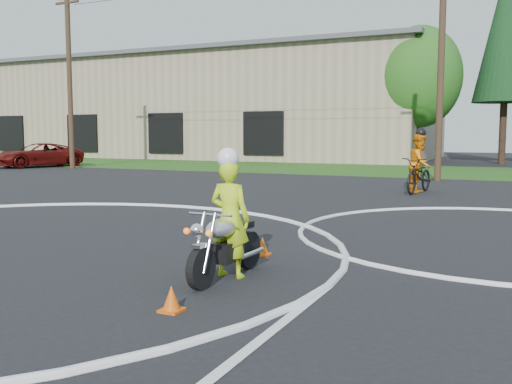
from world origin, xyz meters
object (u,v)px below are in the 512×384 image
at_px(rider_second_grp, 420,170).
at_px(primary_motorcycle, 225,245).
at_px(rider_primary_grp, 230,215).
at_px(pickup_grp, 38,155).

bearing_deg(rider_second_grp, primary_motorcycle, -84.10).
xyz_separation_m(primary_motorcycle, rider_primary_grp, (-0.00, 0.13, 0.40)).
xyz_separation_m(rider_primary_grp, rider_second_grp, (0.54, 12.59, -0.10)).
bearing_deg(rider_primary_grp, pickup_grp, 143.19).
bearing_deg(rider_second_grp, pickup_grp, 174.39).
distance_m(primary_motorcycle, rider_primary_grp, 0.42).
relative_size(primary_motorcycle, pickup_grp, 0.33).
xyz_separation_m(rider_primary_grp, pickup_grp, (-22.46, 18.30, -0.16)).
xyz_separation_m(primary_motorcycle, pickup_grp, (-22.46, 18.44, 0.24)).
bearing_deg(pickup_grp, rider_second_grp, 7.78).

